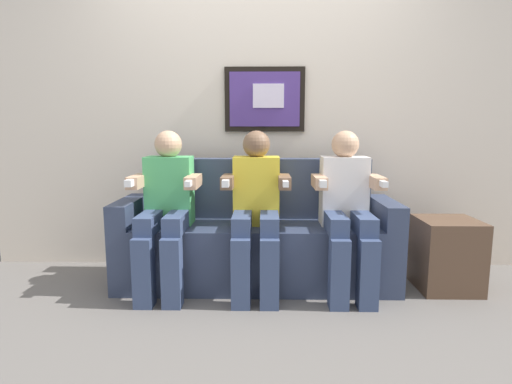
{
  "coord_description": "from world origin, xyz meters",
  "views": [
    {
      "loc": [
        0.05,
        -2.6,
        1.13
      ],
      "look_at": [
        0.0,
        0.15,
        0.7
      ],
      "focal_mm": 28.97,
      "sensor_mm": 36.0,
      "label": 1
    }
  ],
  "objects_px": {
    "person_in_middle": "(256,205)",
    "side_table_right": "(446,254)",
    "person_on_left": "(166,205)",
    "person_on_right": "(347,206)",
    "couch": "(256,241)"
  },
  "relations": [
    {
      "from": "person_in_middle",
      "to": "couch",
      "type": "bearing_deg",
      "value": 89.98
    },
    {
      "from": "person_in_middle",
      "to": "person_on_right",
      "type": "bearing_deg",
      "value": 0.0
    },
    {
      "from": "person_on_left",
      "to": "couch",
      "type": "bearing_deg",
      "value": 15.24
    },
    {
      "from": "person_on_right",
      "to": "person_in_middle",
      "type": "bearing_deg",
      "value": 180.0
    },
    {
      "from": "person_on_left",
      "to": "side_table_right",
      "type": "height_order",
      "value": "person_on_left"
    },
    {
      "from": "side_table_right",
      "to": "person_on_right",
      "type": "bearing_deg",
      "value": -175.14
    },
    {
      "from": "person_on_right",
      "to": "person_on_left",
      "type": "bearing_deg",
      "value": 180.0
    },
    {
      "from": "couch",
      "to": "person_on_right",
      "type": "bearing_deg",
      "value": -15.24
    },
    {
      "from": "couch",
      "to": "side_table_right",
      "type": "relative_size",
      "value": 3.95
    },
    {
      "from": "person_in_middle",
      "to": "person_on_right",
      "type": "xyz_separation_m",
      "value": [
        0.62,
        0.0,
        0.0
      ]
    },
    {
      "from": "couch",
      "to": "person_on_right",
      "type": "relative_size",
      "value": 1.78
    },
    {
      "from": "person_on_left",
      "to": "person_on_right",
      "type": "xyz_separation_m",
      "value": [
        1.23,
        0.0,
        0.0
      ]
    },
    {
      "from": "couch",
      "to": "person_on_right",
      "type": "height_order",
      "value": "person_on_right"
    },
    {
      "from": "person_in_middle",
      "to": "side_table_right",
      "type": "bearing_deg",
      "value": 2.63
    },
    {
      "from": "person_on_left",
      "to": "person_on_right",
      "type": "bearing_deg",
      "value": 0.0
    }
  ]
}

